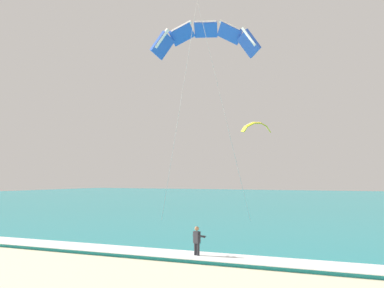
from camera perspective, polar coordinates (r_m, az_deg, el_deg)
The scene contains 5 objects.
surf_foam at distance 22.89m, azimuth 13.89°, elevation -13.86°, with size 200.00×2.35×0.04m, color white.
surfboard at distance 24.62m, azimuth 0.58°, elevation -13.72°, with size 0.90×1.47×0.09m.
kitesurfer at distance 24.49m, azimuth 0.61°, elevation -11.61°, with size 0.64×0.64×1.69m.
kite_primary at distance 34.89m, azimuth 1.64°, elevation 12.77°, with size 7.33×9.90×14.23m.
kite_distant at distance 64.67m, azimuth 7.79°, elevation 2.15°, with size 3.70×3.01×1.54m.
Camera 1 is at (4.58, -7.62, 4.20)m, focal length 44.38 mm.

